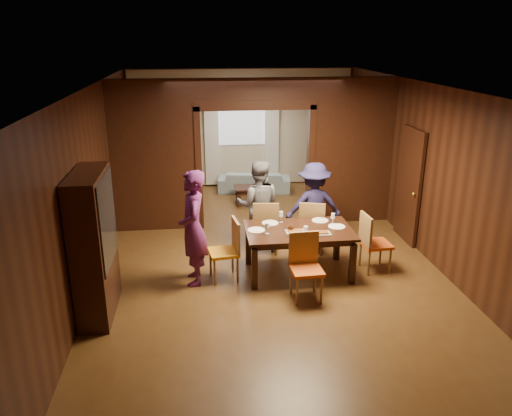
{
  "coord_description": "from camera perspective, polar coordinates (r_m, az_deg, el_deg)",
  "views": [
    {
      "loc": [
        -1.11,
        -7.81,
        3.66
      ],
      "look_at": [
        -0.22,
        -0.4,
        1.05
      ],
      "focal_mm": 35.0,
      "sensor_mm": 36.0,
      "label": 1
    }
  ],
  "objects": [
    {
      "name": "room_walls",
      "position": [
        10.0,
        -0.29,
        6.82
      ],
      "size": [
        5.52,
        9.01,
        2.9
      ],
      "color": "black",
      "rests_on": "floor"
    },
    {
      "name": "dining_table",
      "position": [
        8.01,
        4.87,
        -4.98
      ],
      "size": [
        1.68,
        1.04,
        0.76
      ],
      "primitive_type": "cube",
      "color": "black",
      "rests_on": "floor"
    },
    {
      "name": "person_navy",
      "position": [
        8.84,
        6.61,
        0.18
      ],
      "size": [
        1.02,
        0.59,
        1.58
      ],
      "primitive_type": "imported",
      "rotation": [
        0.0,
        0.0,
        3.15
      ],
      "color": "#1D1940",
      "rests_on": "floor"
    },
    {
      "name": "coffee_table",
      "position": [
        11.33,
        -0.43,
        1.48
      ],
      "size": [
        0.8,
        0.5,
        0.4
      ],
      "primitive_type": "cube",
      "color": "black",
      "rests_on": "floor"
    },
    {
      "name": "curtain_right",
      "position": [
        12.59,
        1.82,
        8.21
      ],
      "size": [
        0.35,
        0.06,
        2.4
      ],
      "primitive_type": "cube",
      "color": "white",
      "rests_on": "back_wall"
    },
    {
      "name": "chair_far_r",
      "position": [
        8.79,
        6.4,
        -2.04
      ],
      "size": [
        0.54,
        0.54,
        0.97
      ],
      "primitive_type": null,
      "rotation": [
        0.0,
        0.0,
        2.88
      ],
      "color": "orange",
      "rests_on": "floor"
    },
    {
      "name": "window_far",
      "position": [
        12.46,
        -1.65,
        10.2
      ],
      "size": [
        1.2,
        0.03,
        1.3
      ],
      "primitive_type": "cube",
      "color": "silver",
      "rests_on": "back_wall"
    },
    {
      "name": "wineglass_right",
      "position": [
        8.12,
        8.79,
        -1.23
      ],
      "size": [
        0.08,
        0.08,
        0.18
      ],
      "primitive_type": null,
      "color": "silver",
      "rests_on": "dining_table"
    },
    {
      "name": "wineglass_far",
      "position": [
        8.12,
        2.87,
        -1.01
      ],
      "size": [
        0.08,
        0.08,
        0.18
      ],
      "primitive_type": null,
      "color": "white",
      "rests_on": "dining_table"
    },
    {
      "name": "tumbler",
      "position": [
        7.63,
        5.7,
        -2.6
      ],
      "size": [
        0.07,
        0.07,
        0.14
      ],
      "primitive_type": "cylinder",
      "color": "silver",
      "rests_on": "dining_table"
    },
    {
      "name": "floor",
      "position": [
        8.7,
        1.15,
        -5.62
      ],
      "size": [
        9.0,
        9.0,
        0.0
      ],
      "primitive_type": "plane",
      "color": "#4F3116",
      "rests_on": "ground"
    },
    {
      "name": "door_right",
      "position": [
        9.51,
        17.11,
        2.47
      ],
      "size": [
        0.06,
        0.9,
        2.1
      ],
      "primitive_type": "cube",
      "color": "black",
      "rests_on": "floor"
    },
    {
      "name": "chair_left",
      "position": [
        7.78,
        -3.73,
        -4.85
      ],
      "size": [
        0.5,
        0.5,
        0.97
      ],
      "primitive_type": null,
      "rotation": [
        0.0,
        0.0,
        -1.43
      ],
      "color": "orange",
      "rests_on": "floor"
    },
    {
      "name": "condiment_jar",
      "position": [
        7.76,
        4.0,
        -2.29
      ],
      "size": [
        0.08,
        0.08,
        0.11
      ],
      "primitive_type": null,
      "color": "#462310",
      "rests_on": "dining_table"
    },
    {
      "name": "sofa",
      "position": [
        12.23,
        -0.2,
        3.09
      ],
      "size": [
        1.82,
        0.93,
        0.51
      ],
      "primitive_type": "imported",
      "rotation": [
        0.0,
        0.0,
        2.99
      ],
      "color": "#86A0AF",
      "rests_on": "floor"
    },
    {
      "name": "chair_near",
      "position": [
        7.24,
        5.81,
        -6.85
      ],
      "size": [
        0.46,
        0.46,
        0.97
      ],
      "primitive_type": null,
      "rotation": [
        0.0,
        0.0,
        0.05
      ],
      "color": "#C44B12",
      "rests_on": "floor"
    },
    {
      "name": "platter_a",
      "position": [
        7.74,
        4.5,
        -2.66
      ],
      "size": [
        0.3,
        0.2,
        0.04
      ],
      "primitive_type": "cube",
      "color": "gray",
      "rests_on": "dining_table"
    },
    {
      "name": "plate_right",
      "position": [
        8.04,
        9.21,
        -2.1
      ],
      "size": [
        0.27,
        0.27,
        0.01
      ],
      "primitive_type": "cylinder",
      "color": "white",
      "rests_on": "dining_table"
    },
    {
      "name": "curtain_left",
      "position": [
        12.46,
        -5.09,
        8.03
      ],
      "size": [
        0.35,
        0.06,
        2.4
      ],
      "primitive_type": "cube",
      "color": "white",
      "rests_on": "back_wall"
    },
    {
      "name": "wineglass_left",
      "position": [
        7.63,
        1.26,
        -2.35
      ],
      "size": [
        0.08,
        0.08,
        0.18
      ],
      "primitive_type": null,
      "color": "white",
      "rests_on": "dining_table"
    },
    {
      "name": "chair_right",
      "position": [
        8.29,
        13.58,
        -3.83
      ],
      "size": [
        0.47,
        0.47,
        0.97
      ],
      "primitive_type": null,
      "rotation": [
        0.0,
        0.0,
        1.64
      ],
      "color": "#C94713",
      "rests_on": "floor"
    },
    {
      "name": "serving_bowl",
      "position": [
        7.91,
        5.57,
        -2.06
      ],
      "size": [
        0.29,
        0.29,
        0.07
      ],
      "primitive_type": "imported",
      "color": "black",
      "rests_on": "dining_table"
    },
    {
      "name": "plate_near",
      "position": [
        7.54,
        5.45,
        -3.39
      ],
      "size": [
        0.27,
        0.27,
        0.01
      ],
      "primitive_type": "cylinder",
      "color": "white",
      "rests_on": "dining_table"
    },
    {
      "name": "platter_b",
      "position": [
        7.72,
        7.42,
        -2.83
      ],
      "size": [
        0.3,
        0.2,
        0.04
      ],
      "primitive_type": "cube",
      "color": "gray",
      "rests_on": "dining_table"
    },
    {
      "name": "person_grey",
      "position": [
        8.76,
        0.26,
        0.29
      ],
      "size": [
        0.89,
        0.75,
        1.62
      ],
      "primitive_type": "imported",
      "rotation": [
        0.0,
        0.0,
        2.96
      ],
      "color": "slate",
      "rests_on": "floor"
    },
    {
      "name": "ceiling",
      "position": [
        7.93,
        1.29,
        13.76
      ],
      "size": [
        5.5,
        9.0,
        0.02
      ],
      "primitive_type": "cube",
      "color": "silver",
      "rests_on": "room_walls"
    },
    {
      "name": "chair_far_l",
      "position": [
        8.73,
        1.12,
        -2.05
      ],
      "size": [
        0.49,
        0.49,
        0.97
      ],
      "primitive_type": null,
      "rotation": [
        0.0,
        0.0,
        3.01
      ],
      "color": "#C34712",
      "rests_on": "floor"
    },
    {
      "name": "hutch",
      "position": [
        7.0,
        -18.03,
        -4.08
      ],
      "size": [
        0.4,
        1.2,
        2.0
      ],
      "primitive_type": "cube",
      "color": "black",
      "rests_on": "floor"
    },
    {
      "name": "plate_left",
      "position": [
        7.79,
        0.03,
        -2.54
      ],
      "size": [
        0.27,
        0.27,
        0.01
      ],
      "primitive_type": "cylinder",
      "color": "white",
      "rests_on": "dining_table"
    },
    {
      "name": "plate_far_r",
      "position": [
        8.25,
        7.34,
        -1.42
      ],
      "size": [
        0.27,
        0.27,
        0.01
      ],
      "primitive_type": "cylinder",
      "color": "silver",
      "rests_on": "dining_table"
    },
    {
      "name": "person_purple",
      "position": [
        7.58,
        -7.21,
        -2.29
      ],
      "size": [
        0.47,
        0.68,
        1.79
      ],
      "primitive_type": "imported",
      "rotation": [
        0.0,
        0.0,
        -1.51
      ],
      "color": "#5C1F5B",
      "rests_on": "floor"
    },
    {
      "name": "plate_far_l",
      "position": [
        8.08,
        1.63,
        -1.73
      ],
      "size": [
        0.27,
        0.27,
        0.01
      ],
      "primitive_type": "cylinder",
      "color": "silver",
      "rests_on": "dining_table"
    }
  ]
}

